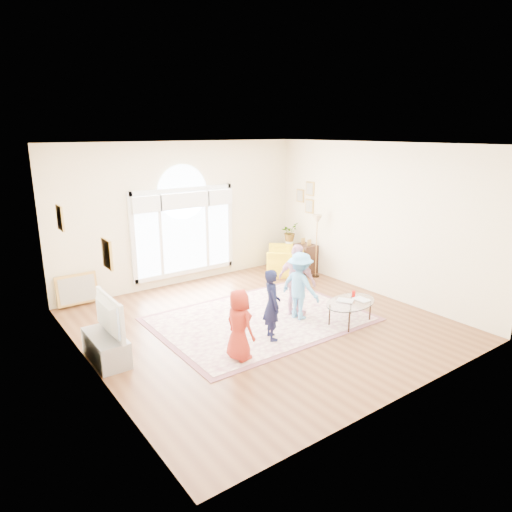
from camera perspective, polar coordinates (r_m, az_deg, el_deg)
ground at (r=8.44m, az=0.74°, el=-8.47°), size 6.00×6.00×0.00m
room_shell at (r=10.30m, az=-8.67°, el=4.90°), size 6.00×6.00×6.00m
area_rug at (r=8.62m, az=0.56°, el=-7.87°), size 3.60×2.60×0.02m
rug_border at (r=8.62m, az=0.56°, el=-7.90°), size 3.80×2.80×0.01m
tv_console at (r=7.47m, az=-18.22°, el=-10.84°), size 0.45×1.00×0.42m
television at (r=7.27m, az=-18.50°, el=-7.15°), size 0.17×1.07×0.62m
coffee_table at (r=8.49m, az=11.75°, el=-5.75°), size 1.24×0.92×0.54m
armchair at (r=11.23m, az=3.71°, el=-0.60°), size 1.31×1.32×0.65m
side_cabinet at (r=11.40m, az=6.19°, el=-0.28°), size 0.40×0.50×0.70m
floor_lamp at (r=10.84m, az=7.65°, el=3.93°), size 0.26×0.26×1.51m
plant_pedestal at (r=11.73m, az=4.17°, el=0.23°), size 0.20×0.20×0.70m
potted_plant at (r=11.59m, az=4.22°, el=3.01°), size 0.53×0.50×0.47m
leaning_picture at (r=9.94m, az=-21.28°, el=-5.79°), size 0.80×0.14×0.62m
child_red at (r=6.98m, az=-2.10°, el=-8.58°), size 0.42×0.59×1.12m
child_navy at (r=7.62m, az=2.01°, el=-6.08°), size 0.43×0.52×1.21m
child_pink at (r=8.56m, az=5.15°, el=-3.08°), size 0.53×0.87×1.38m
child_blue at (r=8.46m, az=5.53°, el=-3.72°), size 0.61×0.89×1.27m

